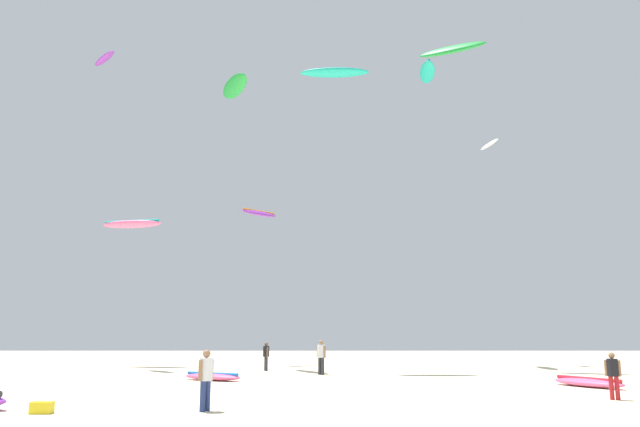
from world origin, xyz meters
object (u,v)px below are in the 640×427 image
object	(u,v)px
person_foreground	(204,375)
cooler_box	(39,408)
kite_aloft_3	(257,213)
kite_aloft_8	(102,58)
kite_aloft_7	(233,86)
kite_grounded_near	(586,382)
kite_aloft_4	(425,72)
kite_aloft_5	(130,224)
person_midground	(611,372)
kite_aloft_0	(487,145)
kite_aloft_1	(333,73)
person_right	(264,354)
person_left	(319,354)
kite_grounded_far	(210,377)
kite_aloft_2	(451,50)

from	to	relation	value
person_foreground	cooler_box	world-z (taller)	person_foreground
person_foreground	kite_aloft_3	xyz separation A→B (m)	(-1.07, 24.48, 9.45)
person_foreground	kite_aloft_8	distance (m)	30.92
kite_aloft_7	kite_grounded_near	bearing A→B (deg)	-37.21
kite_aloft_4	kite_aloft_5	xyz separation A→B (m)	(-20.80, -1.24, -11.60)
person_foreground	kite_aloft_7	xyz separation A→B (m)	(-2.42, 20.27, 17.21)
person_foreground	person_midground	bearing A→B (deg)	46.17
kite_aloft_0	person_midground	bearing A→B (deg)	-97.01
kite_aloft_3	kite_aloft_4	xyz separation A→B (m)	(12.26, -0.13, 10.57)
kite_aloft_1	kite_aloft_5	bearing A→B (deg)	158.26
kite_aloft_4	kite_aloft_8	bearing A→B (deg)	-171.65
cooler_box	kite_aloft_3	xyz separation A→B (m)	(3.35, 24.92, 10.29)
kite_aloft_1	person_right	bearing A→B (deg)	175.12
person_midground	cooler_box	world-z (taller)	person_midground
person_right	kite_aloft_1	size ratio (longest dim) A/B	0.37
person_left	kite_aloft_0	xyz separation A→B (m)	(12.43, 10.52, 14.73)
person_right	kite_aloft_7	xyz separation A→B (m)	(-2.58, 2.31, 17.27)
kite_aloft_1	person_midground	bearing A→B (deg)	-58.94
person_right	kite_grounded_far	distance (m)	7.27
kite_aloft_2	kite_aloft_4	distance (m)	5.23
person_right	kite_aloft_8	size ratio (longest dim) A/B	0.56
kite_grounded_far	kite_aloft_5	xyz separation A→B (m)	(-7.92, 12.14, 9.24)
kite_grounded_near	kite_aloft_2	bearing A→B (deg)	100.97
person_left	kite_aloft_5	size ratio (longest dim) A/B	0.39
person_left	kite_grounded_far	xyz separation A→B (m)	(-5.01, -3.80, -0.85)
person_midground	kite_aloft_8	world-z (taller)	kite_aloft_8
person_foreground	person_right	xyz separation A→B (m)	(0.17, 17.96, -0.06)
kite_aloft_2	kite_aloft_3	distance (m)	17.17
person_right	kite_aloft_0	bearing A→B (deg)	-178.75
person_midground	kite_aloft_5	size ratio (longest dim) A/B	0.34
kite_aloft_0	kite_aloft_4	distance (m)	7.03
kite_grounded_near	cooler_box	distance (m)	20.28
kite_grounded_near	kite_grounded_far	world-z (taller)	kite_grounded_near
kite_aloft_0	kite_aloft_5	world-z (taller)	kite_aloft_0
cooler_box	kite_aloft_1	world-z (taller)	kite_aloft_1
person_left	cooler_box	xyz separation A→B (m)	(-7.74, -15.20, -0.87)
kite_aloft_2	kite_grounded_far	bearing A→B (deg)	-148.79
person_foreground	kite_grounded_near	size ratio (longest dim) A/B	0.51
kite_aloft_7	person_foreground	bearing A→B (deg)	-83.20
person_left	kite_aloft_7	world-z (taller)	kite_aloft_7
person_right	person_midground	bearing A→B (deg)	106.62
kite_aloft_2	kite_aloft_4	world-z (taller)	kite_aloft_4
kite_grounded_far	kite_aloft_7	xyz separation A→B (m)	(-0.73, 9.30, 18.03)
kite_grounded_far	cooler_box	distance (m)	11.72
kite_aloft_7	kite_aloft_8	bearing A→B (deg)	175.26
person_left	kite_aloft_0	bearing A→B (deg)	168.23
kite_grounded_near	kite_aloft_7	xyz separation A→B (m)	(-16.59, 12.60, 18.02)
person_foreground	kite_grounded_near	xyz separation A→B (m)	(14.17, 7.67, -0.81)
kite_aloft_3	kite_aloft_5	xyz separation A→B (m)	(-8.54, -1.38, -1.03)
kite_grounded_near	kite_aloft_7	distance (m)	27.54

